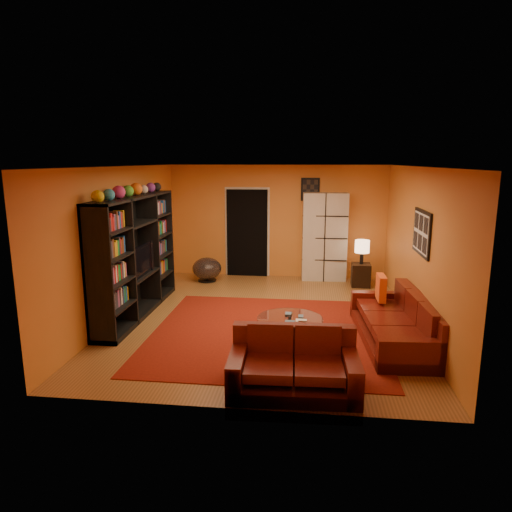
# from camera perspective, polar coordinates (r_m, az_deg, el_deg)

# --- Properties ---
(floor) EXTENTS (6.00, 6.00, 0.00)m
(floor) POSITION_cam_1_polar(r_m,az_deg,el_deg) (8.04, 1.05, -7.74)
(floor) COLOR brown
(floor) RESTS_ON ground
(ceiling) EXTENTS (6.00, 6.00, 0.00)m
(ceiling) POSITION_cam_1_polar(r_m,az_deg,el_deg) (7.57, 1.12, 11.13)
(ceiling) COLOR white
(ceiling) RESTS_ON wall_back
(wall_back) EXTENTS (6.00, 0.00, 6.00)m
(wall_back) POSITION_cam_1_polar(r_m,az_deg,el_deg) (10.66, 2.65, 4.33)
(wall_back) COLOR orange
(wall_back) RESTS_ON floor
(wall_front) EXTENTS (6.00, 0.00, 6.00)m
(wall_front) POSITION_cam_1_polar(r_m,az_deg,el_deg) (4.81, -2.41, -5.06)
(wall_front) COLOR orange
(wall_front) RESTS_ON floor
(wall_left) EXTENTS (0.00, 6.00, 6.00)m
(wall_left) POSITION_cam_1_polar(r_m,az_deg,el_deg) (8.32, -16.33, 1.72)
(wall_left) COLOR orange
(wall_left) RESTS_ON floor
(wall_right) EXTENTS (0.00, 6.00, 6.00)m
(wall_right) POSITION_cam_1_polar(r_m,az_deg,el_deg) (7.87, 19.52, 0.95)
(wall_right) COLOR orange
(wall_right) RESTS_ON floor
(rug) EXTENTS (3.60, 3.60, 0.01)m
(rug) POSITION_cam_1_polar(r_m,az_deg,el_deg) (7.38, 1.29, -9.53)
(rug) COLOR #62130B
(rug) RESTS_ON floor
(doorway) EXTENTS (0.95, 0.10, 2.04)m
(doorway) POSITION_cam_1_polar(r_m,az_deg,el_deg) (10.73, -1.11, 2.88)
(doorway) COLOR black
(doorway) RESTS_ON floor
(wall_art_right) EXTENTS (0.03, 1.00, 0.70)m
(wall_art_right) POSITION_cam_1_polar(r_m,az_deg,el_deg) (7.53, 20.02, 2.77)
(wall_art_right) COLOR black
(wall_art_right) RESTS_ON wall_right
(wall_art_back) EXTENTS (0.42, 0.03, 0.52)m
(wall_art_back) POSITION_cam_1_polar(r_m,az_deg,el_deg) (10.54, 6.80, 8.27)
(wall_art_back) COLOR black
(wall_art_back) RESTS_ON wall_back
(entertainment_unit) EXTENTS (0.45, 3.00, 2.10)m
(entertainment_unit) POSITION_cam_1_polar(r_m,az_deg,el_deg) (8.28, -14.79, -0.00)
(entertainment_unit) COLOR black
(entertainment_unit) RESTS_ON floor
(tv) EXTENTS (0.94, 0.12, 0.54)m
(tv) POSITION_cam_1_polar(r_m,az_deg,el_deg) (8.23, -14.56, -0.48)
(tv) COLOR black
(tv) RESTS_ON entertainment_unit
(sofa) EXTENTS (1.10, 2.38, 0.85)m
(sofa) POSITION_cam_1_polar(r_m,az_deg,el_deg) (7.29, 17.56, -8.04)
(sofa) COLOR #4D0F0A
(sofa) RESTS_ON rug
(loveseat) EXTENTS (1.56, 0.97, 0.85)m
(loveseat) POSITION_cam_1_polar(r_m,az_deg,el_deg) (5.66, 4.73, -13.40)
(loveseat) COLOR #4D0F0A
(loveseat) RESTS_ON rug
(throw_pillow) EXTENTS (0.12, 0.42, 0.42)m
(throw_pillow) POSITION_cam_1_polar(r_m,az_deg,el_deg) (7.85, 15.36, -3.84)
(throw_pillow) COLOR #FF581C
(throw_pillow) RESTS_ON sofa
(coffee_table) EXTENTS (0.95, 0.95, 0.47)m
(coffee_table) POSITION_cam_1_polar(r_m,az_deg,el_deg) (6.62, 4.27, -8.17)
(coffee_table) COLOR silver
(coffee_table) RESTS_ON floor
(storage_cabinet) EXTENTS (1.01, 0.49, 1.99)m
(storage_cabinet) POSITION_cam_1_polar(r_m,az_deg,el_deg) (10.48, 8.55, 2.39)
(storage_cabinet) COLOR beige
(storage_cabinet) RESTS_ON floor
(bowl_chair) EXTENTS (0.66, 0.66, 0.54)m
(bowl_chair) POSITION_cam_1_polar(r_m,az_deg,el_deg) (10.39, -6.16, -1.60)
(bowl_chair) COLOR black
(bowl_chair) RESTS_ON floor
(side_table) EXTENTS (0.41, 0.41, 0.50)m
(side_table) POSITION_cam_1_polar(r_m,az_deg,el_deg) (10.20, 12.96, -2.32)
(side_table) COLOR black
(side_table) RESTS_ON floor
(table_lamp) EXTENTS (0.31, 0.31, 0.52)m
(table_lamp) POSITION_cam_1_polar(r_m,az_deg,el_deg) (10.07, 13.13, 1.09)
(table_lamp) COLOR black
(table_lamp) RESTS_ON side_table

